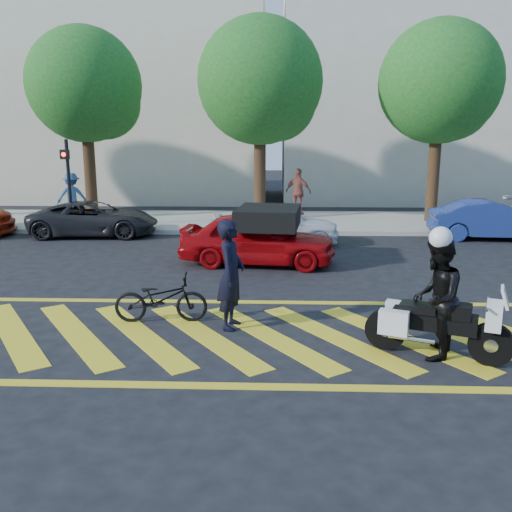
{
  "coord_description": "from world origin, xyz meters",
  "views": [
    {
      "loc": [
        0.58,
        -8.65,
        3.32
      ],
      "look_at": [
        0.22,
        1.52,
        1.05
      ],
      "focal_mm": 38.0,
      "sensor_mm": 36.0,
      "label": 1
    }
  ],
  "objects_px": {
    "police_motorcycle": "(435,324)",
    "red_convertible": "(258,239)",
    "parked_mid_left": "(94,219)",
    "parked_mid_right": "(276,224)",
    "officer_moto": "(436,298)",
    "officer_bike": "(231,275)",
    "bicycle": "(161,298)",
    "parked_right": "(491,220)"
  },
  "relations": [
    {
      "from": "police_motorcycle",
      "to": "red_convertible",
      "type": "distance_m",
      "value": 6.67
    },
    {
      "from": "parked_mid_left",
      "to": "parked_mid_right",
      "type": "height_order",
      "value": "parked_mid_right"
    },
    {
      "from": "red_convertible",
      "to": "officer_moto",
      "type": "bearing_deg",
      "value": -148.13
    },
    {
      "from": "officer_bike",
      "to": "parked_mid_right",
      "type": "height_order",
      "value": "officer_bike"
    },
    {
      "from": "bicycle",
      "to": "officer_moto",
      "type": "distance_m",
      "value": 4.73
    },
    {
      "from": "bicycle",
      "to": "parked_mid_left",
      "type": "xyz_separation_m",
      "value": [
        -4.03,
        8.53,
        0.15
      ]
    },
    {
      "from": "parked_mid_left",
      "to": "parked_right",
      "type": "bearing_deg",
      "value": -94.13
    },
    {
      "from": "police_motorcycle",
      "to": "parked_right",
      "type": "distance_m",
      "value": 10.81
    },
    {
      "from": "officer_moto",
      "to": "parked_mid_left",
      "type": "height_order",
      "value": "officer_moto"
    },
    {
      "from": "parked_right",
      "to": "parked_mid_left",
      "type": "bearing_deg",
      "value": 93.77
    },
    {
      "from": "officer_bike",
      "to": "red_convertible",
      "type": "relative_size",
      "value": 0.48
    },
    {
      "from": "police_motorcycle",
      "to": "parked_mid_right",
      "type": "xyz_separation_m",
      "value": [
        -2.42,
        8.6,
        0.13
      ]
    },
    {
      "from": "red_convertible",
      "to": "parked_mid_left",
      "type": "distance_m",
      "value": 6.89
    },
    {
      "from": "officer_bike",
      "to": "officer_moto",
      "type": "xyz_separation_m",
      "value": [
        3.18,
        -1.19,
        -0.03
      ]
    },
    {
      "from": "officer_bike",
      "to": "officer_moto",
      "type": "height_order",
      "value": "officer_bike"
    },
    {
      "from": "bicycle",
      "to": "officer_moto",
      "type": "relative_size",
      "value": 0.9
    },
    {
      "from": "officer_moto",
      "to": "bicycle",
      "type": "bearing_deg",
      "value": -85.34
    },
    {
      "from": "officer_moto",
      "to": "red_convertible",
      "type": "bearing_deg",
      "value": -131.88
    },
    {
      "from": "red_convertible",
      "to": "parked_mid_right",
      "type": "xyz_separation_m",
      "value": [
        0.48,
        2.59,
        -0.03
      ]
    },
    {
      "from": "red_convertible",
      "to": "parked_mid_left",
      "type": "bearing_deg",
      "value": 61.2
    },
    {
      "from": "officer_bike",
      "to": "parked_mid_right",
      "type": "bearing_deg",
      "value": 2.11
    },
    {
      "from": "red_convertible",
      "to": "police_motorcycle",
      "type": "bearing_deg",
      "value": -147.95
    },
    {
      "from": "red_convertible",
      "to": "bicycle",
      "type": "bearing_deg",
      "value": 166.97
    },
    {
      "from": "police_motorcycle",
      "to": "parked_mid_right",
      "type": "bearing_deg",
      "value": 128.26
    },
    {
      "from": "parked_right",
      "to": "officer_moto",
      "type": "bearing_deg",
      "value": 159.36
    },
    {
      "from": "bicycle",
      "to": "parked_mid_left",
      "type": "bearing_deg",
      "value": 21.0
    },
    {
      "from": "parked_mid_right",
      "to": "parked_right",
      "type": "bearing_deg",
      "value": -84.79
    },
    {
      "from": "officer_moto",
      "to": "parked_mid_right",
      "type": "height_order",
      "value": "officer_moto"
    },
    {
      "from": "officer_moto",
      "to": "parked_mid_right",
      "type": "bearing_deg",
      "value": -141.87
    },
    {
      "from": "parked_mid_right",
      "to": "parked_mid_left",
      "type": "bearing_deg",
      "value": 72.98
    },
    {
      "from": "parked_right",
      "to": "parked_mid_right",
      "type": "bearing_deg",
      "value": 104.17
    },
    {
      "from": "officer_bike",
      "to": "parked_right",
      "type": "relative_size",
      "value": 0.5
    },
    {
      "from": "police_motorcycle",
      "to": "parked_right",
      "type": "xyz_separation_m",
      "value": [
        4.59,
        9.79,
        0.11
      ]
    },
    {
      "from": "police_motorcycle",
      "to": "red_convertible",
      "type": "height_order",
      "value": "red_convertible"
    },
    {
      "from": "officer_bike",
      "to": "parked_mid_right",
      "type": "xyz_separation_m",
      "value": [
        0.79,
        7.42,
        -0.3
      ]
    },
    {
      "from": "bicycle",
      "to": "parked_right",
      "type": "height_order",
      "value": "parked_right"
    },
    {
      "from": "police_motorcycle",
      "to": "officer_moto",
      "type": "relative_size",
      "value": 1.11
    },
    {
      "from": "red_convertible",
      "to": "parked_right",
      "type": "relative_size",
      "value": 1.05
    },
    {
      "from": "officer_bike",
      "to": "police_motorcycle",
      "type": "distance_m",
      "value": 3.44
    },
    {
      "from": "officer_bike",
      "to": "parked_mid_right",
      "type": "distance_m",
      "value": 7.46
    },
    {
      "from": "bicycle",
      "to": "parked_right",
      "type": "bearing_deg",
      "value": -51.71
    },
    {
      "from": "parked_mid_left",
      "to": "parked_right",
      "type": "relative_size",
      "value": 1.09
    }
  ]
}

